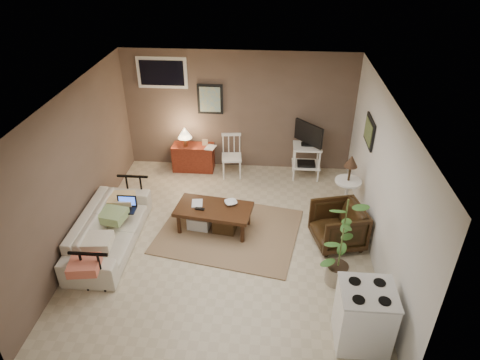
# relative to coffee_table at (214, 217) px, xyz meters

# --- Properties ---
(floor) EXTENTS (5.00, 5.00, 0.00)m
(floor) POSITION_rel_coffee_table_xyz_m (0.23, -0.28, -0.26)
(floor) COLOR #C1B293
(floor) RESTS_ON ground
(art_back) EXTENTS (0.50, 0.03, 0.60)m
(art_back) POSITION_rel_coffee_table_xyz_m (-0.32, 2.19, 1.19)
(art_back) COLOR black
(art_right) EXTENTS (0.03, 0.60, 0.45)m
(art_right) POSITION_rel_coffee_table_xyz_m (2.46, 0.77, 1.26)
(art_right) COLOR black
(window) EXTENTS (0.96, 0.03, 0.60)m
(window) POSITION_rel_coffee_table_xyz_m (-1.22, 2.19, 1.69)
(window) COLOR white
(rug) EXTENTS (2.50, 2.14, 0.02)m
(rug) POSITION_rel_coffee_table_xyz_m (0.26, -0.05, -0.25)
(rug) COLOR #8C6851
(rug) RESTS_ON floor
(coffee_table) EXTENTS (1.30, 0.80, 0.46)m
(coffee_table) POSITION_rel_coffee_table_xyz_m (0.00, 0.00, 0.00)
(coffee_table) COLOR #3D2410
(coffee_table) RESTS_ON floor
(sofa) EXTENTS (0.60, 2.04, 0.80)m
(sofa) POSITION_rel_coffee_table_xyz_m (-1.57, -0.51, 0.14)
(sofa) COLOR beige
(sofa) RESTS_ON floor
(sofa_pillows) EXTENTS (0.39, 1.94, 0.14)m
(sofa_pillows) POSITION_rel_coffee_table_xyz_m (-1.52, -0.74, 0.23)
(sofa_pillows) COLOR beige
(sofa_pillows) RESTS_ON sofa
(sofa_end_rails) EXTENTS (0.55, 2.04, 0.69)m
(sofa_end_rails) POSITION_rel_coffee_table_xyz_m (-1.45, -0.51, 0.09)
(sofa_end_rails) COLOR black
(sofa_end_rails) RESTS_ON floor
(laptop) EXTENTS (0.31, 0.23, 0.21)m
(laptop) POSITION_rel_coffee_table_xyz_m (-1.37, -0.16, 0.26)
(laptop) COLOR black
(laptop) RESTS_ON sofa
(red_console) EXTENTS (0.82, 0.37, 0.95)m
(red_console) POSITION_rel_coffee_table_xyz_m (-0.69, 1.97, 0.07)
(red_console) COLOR maroon
(red_console) RESTS_ON floor
(spindle_chair) EXTENTS (0.42, 0.42, 0.85)m
(spindle_chair) POSITION_rel_coffee_table_xyz_m (0.13, 1.81, 0.14)
(spindle_chair) COLOR white
(spindle_chair) RESTS_ON floor
(tv_stand) EXTENTS (0.54, 0.54, 1.15)m
(tv_stand) POSITION_rel_coffee_table_xyz_m (1.60, 1.85, 0.35)
(tv_stand) COLOR white
(tv_stand) RESTS_ON floor
(side_table) EXTENTS (0.44, 0.44, 1.17)m
(side_table) POSITION_rel_coffee_table_xyz_m (2.20, 0.58, 0.47)
(side_table) COLOR white
(side_table) RESTS_ON floor
(armchair) EXTENTS (0.84, 0.87, 0.74)m
(armchair) POSITION_rel_coffee_table_xyz_m (1.98, -0.20, 0.11)
(armchair) COLOR black
(armchair) RESTS_ON floor
(potted_plant) EXTENTS (0.36, 0.36, 1.43)m
(potted_plant) POSITION_rel_coffee_table_xyz_m (1.89, -1.06, 0.50)
(potted_plant) COLOR tan
(potted_plant) RESTS_ON floor
(stove) EXTENTS (0.64, 0.59, 0.83)m
(stove) POSITION_rel_coffee_table_xyz_m (2.07, -2.04, 0.16)
(stove) COLOR white
(stove) RESTS_ON floor
(bowl) EXTENTS (0.21, 0.13, 0.20)m
(bowl) POSITION_rel_coffee_table_xyz_m (0.27, 0.13, 0.28)
(bowl) COLOR #3D2410
(bowl) RESTS_ON coffee_table
(book_table) EXTENTS (0.17, 0.04, 0.24)m
(book_table) POSITION_rel_coffee_table_xyz_m (-0.36, 0.08, 0.30)
(book_table) COLOR #3D2410
(book_table) RESTS_ON coffee_table
(book_console) EXTENTS (0.18, 0.07, 0.25)m
(book_console) POSITION_rel_coffee_table_xyz_m (-0.39, 1.90, 0.42)
(book_console) COLOR #3D2410
(book_console) RESTS_ON red_console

